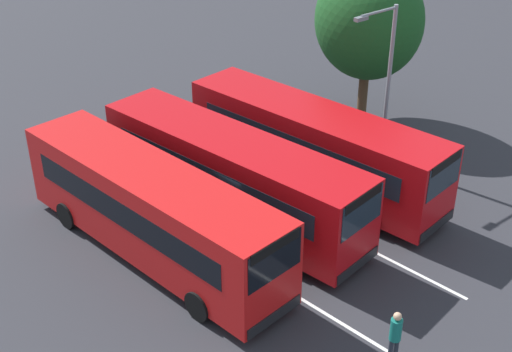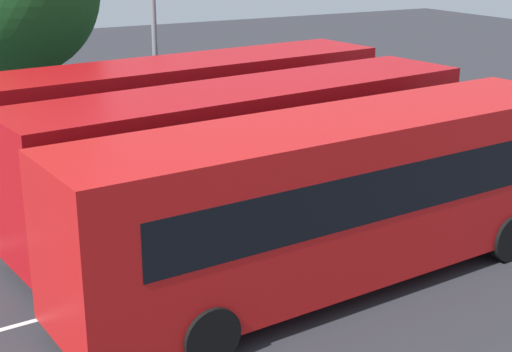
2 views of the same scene
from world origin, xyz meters
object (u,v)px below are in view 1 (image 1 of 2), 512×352
at_px(pedestrian, 395,334).
at_px(bus_center_right, 314,146).
at_px(bus_center_left, 232,175).
at_px(street_lamp, 385,76).
at_px(depot_tree, 369,21).
at_px(bus_far_left, 152,210).

bearing_deg(pedestrian, bus_center_right, -9.14).
height_order(bus_center_left, street_lamp, street_lamp).
relative_size(bus_center_right, depot_tree, 1.52).
height_order(pedestrian, depot_tree, depot_tree).
height_order(bus_far_left, depot_tree, depot_tree).
bearing_deg(bus_center_right, bus_far_left, -98.32).
bearing_deg(bus_far_left, bus_center_right, 83.25).
xyz_separation_m(street_lamp, depot_tree, (-3.32, 2.75, 0.85)).
height_order(bus_far_left, pedestrian, bus_far_left).
relative_size(bus_center_left, bus_center_right, 1.00).
distance_m(bus_far_left, bus_center_right, 7.12).
distance_m(bus_center_right, pedestrian, 9.59).
xyz_separation_m(bus_center_left, street_lamp, (0.70, 7.10, 2.06)).
distance_m(bus_center_left, pedestrian, 8.53).
bearing_deg(street_lamp, pedestrian, 44.97).
bearing_deg(pedestrian, street_lamp, -24.70).
height_order(bus_center_right, pedestrian, bus_center_right).
height_order(bus_center_left, depot_tree, depot_tree).
height_order(pedestrian, street_lamp, street_lamp).
distance_m(bus_center_left, depot_tree, 10.59).
height_order(bus_far_left, bus_center_right, same).
distance_m(pedestrian, depot_tree, 16.09).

